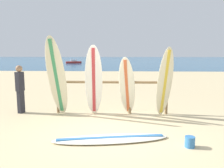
% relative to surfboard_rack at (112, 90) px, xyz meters
% --- Properties ---
extents(ground_plane, '(120.00, 120.00, 0.00)m').
position_rel_surfboard_rack_xyz_m(ground_plane, '(0.07, -1.69, -0.75)').
color(ground_plane, '#D3BC8C').
extents(ocean_water, '(120.00, 80.00, 0.01)m').
position_rel_surfboard_rack_xyz_m(ocean_water, '(0.07, 56.31, -0.74)').
color(ocean_water, '#1E5984').
rests_on(ocean_water, ground).
extents(surfboard_rack, '(3.59, 0.09, 1.17)m').
position_rel_surfboard_rack_xyz_m(surfboard_rack, '(0.00, 0.00, 0.00)').
color(surfboard_rack, olive).
rests_on(surfboard_rack, ground).
extents(surfboard_leaning_far_left, '(0.68, 0.90, 2.44)m').
position_rel_surfboard_rack_xyz_m(surfboard_leaning_far_left, '(-1.63, -0.43, 0.47)').
color(surfboard_leaning_far_left, beige).
rests_on(surfboard_leaning_far_left, ground).
extents(surfboard_leaning_left, '(0.60, 0.76, 2.18)m').
position_rel_surfboard_rack_xyz_m(surfboard_leaning_left, '(-0.52, -0.36, 0.34)').
color(surfboard_leaning_left, white).
rests_on(surfboard_leaning_left, ground).
extents(surfboard_leaning_center_left, '(0.63, 1.00, 1.84)m').
position_rel_surfboard_rack_xyz_m(surfboard_leaning_center_left, '(0.48, -0.34, 0.17)').
color(surfboard_leaning_center_left, white).
rests_on(surfboard_leaning_center_left, ground).
extents(surfboard_leaning_center, '(0.57, 0.69, 2.12)m').
position_rel_surfboard_rack_xyz_m(surfboard_leaning_center, '(1.60, -0.37, 0.31)').
color(surfboard_leaning_center, beige).
rests_on(surfboard_leaning_center, ground).
extents(surfboard_lying_on_sand, '(2.67, 1.01, 0.08)m').
position_rel_surfboard_rack_xyz_m(surfboard_lying_on_sand, '(0.08, -2.23, -0.71)').
color(surfboard_lying_on_sand, white).
rests_on(surfboard_lying_on_sand, ground).
extents(beachgoer_standing, '(0.23, 0.28, 1.55)m').
position_rel_surfboard_rack_xyz_m(beachgoer_standing, '(-2.94, -0.09, 0.11)').
color(beachgoer_standing, '#26262D').
rests_on(beachgoer_standing, ground).
extents(small_boat_offshore, '(2.99, 1.82, 0.71)m').
position_rel_surfboard_rack_xyz_m(small_boat_offshore, '(-8.63, 33.75, -0.49)').
color(small_boat_offshore, '#B22D28').
rests_on(small_boat_offshore, ocean_water).
extents(sand_bucket, '(0.20, 0.20, 0.23)m').
position_rel_surfboard_rack_xyz_m(sand_bucket, '(1.74, -2.52, -0.63)').
color(sand_bucket, '#3372B2').
rests_on(sand_bucket, ground).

